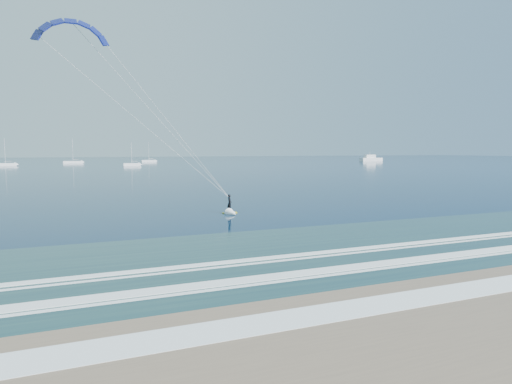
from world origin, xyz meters
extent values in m
plane|color=#072642|center=(0.00, 0.00, 0.00)|extent=(900.00, 900.00, 0.00)
cube|color=#1E423F|center=(0.00, 8.00, 0.01)|extent=(600.00, 22.00, 0.03)
cube|color=white|center=(0.00, 1.50, 0.04)|extent=(600.00, 0.90, 0.07)
cube|color=white|center=(0.00, 5.50, 0.04)|extent=(600.00, 1.10, 0.07)
cube|color=white|center=(0.00, 9.50, 0.04)|extent=(600.00, 0.70, 0.07)
cube|color=white|center=(0.00, -0.50, 0.11)|extent=(600.00, 2.00, 0.02)
cube|color=gold|center=(-2.23, 30.19, 0.05)|extent=(1.59, 0.51, 0.09)
imported|color=black|center=(-2.23, 30.19, 1.07)|extent=(0.63, 0.81, 1.96)
cone|color=white|center=(-2.38, 28.89, 0.08)|extent=(1.31, 1.74, 1.10)
cube|color=white|center=(154.12, 210.62, 1.05)|extent=(14.35, 3.83, 2.10)
cube|color=white|center=(153.12, 210.62, 3.06)|extent=(6.70, 3.06, 1.91)
cylinder|color=silver|center=(153.12, 210.62, 5.02)|extent=(0.16, 0.16, 2.00)
cube|color=white|center=(-40.88, 206.11, 0.60)|extent=(8.60, 2.40, 1.20)
cylinder|color=silver|center=(-40.88, 206.11, 6.51)|extent=(0.18, 0.18, 10.63)
cylinder|color=silver|center=(-39.68, 206.11, 2.00)|extent=(2.60, 0.12, 0.12)
cube|color=white|center=(-13.18, 235.00, 0.60)|extent=(9.47, 2.40, 1.20)
cylinder|color=silver|center=(-13.18, 235.00, 6.93)|extent=(0.18, 0.18, 11.46)
cylinder|color=silver|center=(-11.98, 235.00, 2.00)|extent=(2.60, 0.12, 0.12)
cube|color=white|center=(9.03, 184.79, 0.60)|extent=(7.18, 2.40, 1.20)
cylinder|color=silver|center=(9.03, 184.79, 5.68)|extent=(0.18, 0.18, 8.97)
cylinder|color=silver|center=(10.23, 184.79, 2.00)|extent=(2.60, 0.12, 0.12)
cube|color=white|center=(26.71, 243.89, 0.60)|extent=(8.15, 2.40, 1.20)
cylinder|color=silver|center=(26.71, 243.89, 6.18)|extent=(0.18, 0.18, 9.96)
cylinder|color=silver|center=(27.91, 243.89, 2.00)|extent=(2.60, 0.12, 0.12)
camera|label=1|loc=(-19.00, -16.29, 6.88)|focal=32.00mm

